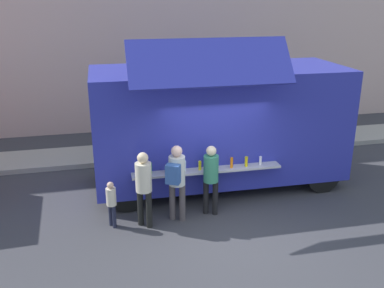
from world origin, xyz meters
name	(u,v)px	position (x,y,z in m)	size (l,w,h in m)	color
ground_plane	(231,232)	(0.00, 0.00, 0.00)	(60.00, 60.00, 0.00)	#38383D
curb_strip	(68,158)	(-3.56, 5.14, 0.07)	(28.00, 1.60, 0.15)	#9E998E
building_behind	(90,4)	(-2.56, 9.04, 4.46)	(32.00, 2.40, 8.92)	beige
food_truck_main	(219,123)	(0.44, 2.51, 1.68)	(6.38, 3.26, 3.95)	#2A31A3
trash_bin	(302,132)	(4.02, 4.84, 0.45)	(0.60, 0.60, 0.89)	#2B5E3A
customer_front_ordering	(211,174)	(-0.21, 0.90, 0.99)	(0.34, 0.34, 1.66)	black
customer_mid_with_backpack	(176,176)	(-1.03, 0.76, 1.08)	(0.49, 0.58, 1.77)	#4B4345
customer_rear_waiting	(144,183)	(-1.75, 0.69, 1.03)	(0.35, 0.35, 1.72)	black
child_near_queue	(111,200)	(-2.45, 0.82, 0.63)	(0.22, 0.22, 1.06)	#1E2136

